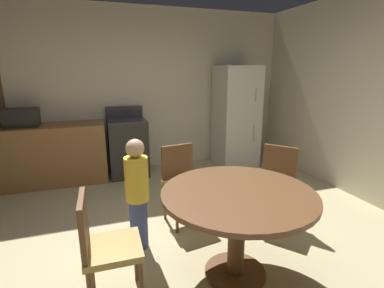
{
  "coord_description": "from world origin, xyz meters",
  "views": [
    {
      "loc": [
        -0.72,
        -2.16,
        1.69
      ],
      "look_at": [
        0.29,
        0.83,
        0.87
      ],
      "focal_mm": 26.87,
      "sensor_mm": 36.0,
      "label": 1
    }
  ],
  "objects_px": {
    "chair_west": "(103,243)",
    "person_child": "(137,192)",
    "microwave": "(22,118)",
    "dining_table": "(238,209)",
    "oven_range": "(128,147)",
    "refrigerator": "(236,117)",
    "chair_north": "(182,179)",
    "chair_northeast": "(276,180)"
  },
  "relations": [
    {
      "from": "refrigerator",
      "to": "chair_north",
      "type": "relative_size",
      "value": 2.02
    },
    {
      "from": "oven_range",
      "to": "chair_northeast",
      "type": "height_order",
      "value": "oven_range"
    },
    {
      "from": "microwave",
      "to": "chair_northeast",
      "type": "distance_m",
      "value": 3.57
    },
    {
      "from": "oven_range",
      "to": "chair_west",
      "type": "xyz_separation_m",
      "value": [
        -0.48,
        -2.72,
        0.03
      ]
    },
    {
      "from": "refrigerator",
      "to": "dining_table",
      "type": "distance_m",
      "value": 3.02
    },
    {
      "from": "microwave",
      "to": "dining_table",
      "type": "bearing_deg",
      "value": -53.53
    },
    {
      "from": "chair_west",
      "to": "person_child",
      "type": "relative_size",
      "value": 0.8
    },
    {
      "from": "chair_northeast",
      "to": "person_child",
      "type": "distance_m",
      "value": 1.53
    },
    {
      "from": "microwave",
      "to": "person_child",
      "type": "bearing_deg",
      "value": -57.79
    },
    {
      "from": "microwave",
      "to": "person_child",
      "type": "height_order",
      "value": "microwave"
    },
    {
      "from": "dining_table",
      "to": "chair_northeast",
      "type": "distance_m",
      "value": 1.05
    },
    {
      "from": "chair_north",
      "to": "oven_range",
      "type": "bearing_deg",
      "value": -175.51
    },
    {
      "from": "microwave",
      "to": "dining_table",
      "type": "height_order",
      "value": "microwave"
    },
    {
      "from": "refrigerator",
      "to": "chair_northeast",
      "type": "xyz_separation_m",
      "value": [
        -0.53,
        -2.04,
        -0.38
      ]
    },
    {
      "from": "person_child",
      "to": "dining_table",
      "type": "bearing_deg",
      "value": -0.0
    },
    {
      "from": "refrigerator",
      "to": "dining_table",
      "type": "relative_size",
      "value": 1.43
    },
    {
      "from": "oven_range",
      "to": "dining_table",
      "type": "bearing_deg",
      "value": -78.32
    },
    {
      "from": "person_child",
      "to": "refrigerator",
      "type": "bearing_deg",
      "value": 87.28
    },
    {
      "from": "oven_range",
      "to": "chair_northeast",
      "type": "relative_size",
      "value": 1.26
    },
    {
      "from": "chair_north",
      "to": "chair_northeast",
      "type": "bearing_deg",
      "value": 59.96
    },
    {
      "from": "oven_range",
      "to": "chair_west",
      "type": "height_order",
      "value": "oven_range"
    },
    {
      "from": "chair_west",
      "to": "person_child",
      "type": "xyz_separation_m",
      "value": [
        0.34,
        0.63,
        0.08
      ]
    },
    {
      "from": "refrigerator",
      "to": "chair_west",
      "type": "distance_m",
      "value": 3.61
    },
    {
      "from": "chair_north",
      "to": "chair_west",
      "type": "bearing_deg",
      "value": -50.03
    },
    {
      "from": "dining_table",
      "to": "person_child",
      "type": "relative_size",
      "value": 1.13
    },
    {
      "from": "chair_north",
      "to": "person_child",
      "type": "xyz_separation_m",
      "value": [
        -0.55,
        -0.38,
        0.08
      ]
    },
    {
      "from": "microwave",
      "to": "person_child",
      "type": "distance_m",
      "value": 2.51
    },
    {
      "from": "microwave",
      "to": "chair_north",
      "type": "xyz_separation_m",
      "value": [
        1.87,
        -1.71,
        -0.53
      ]
    },
    {
      "from": "microwave",
      "to": "oven_range",
      "type": "bearing_deg",
      "value": 0.14
    },
    {
      "from": "oven_range",
      "to": "refrigerator",
      "type": "distance_m",
      "value": 1.96
    },
    {
      "from": "microwave",
      "to": "chair_west",
      "type": "height_order",
      "value": "microwave"
    },
    {
      "from": "dining_table",
      "to": "oven_range",
      "type": "bearing_deg",
      "value": 101.68
    },
    {
      "from": "refrigerator",
      "to": "person_child",
      "type": "bearing_deg",
      "value": -135.28
    },
    {
      "from": "oven_range",
      "to": "chair_west",
      "type": "distance_m",
      "value": 2.77
    },
    {
      "from": "dining_table",
      "to": "chair_northeast",
      "type": "height_order",
      "value": "chair_northeast"
    },
    {
      "from": "oven_range",
      "to": "chair_northeast",
      "type": "xyz_separation_m",
      "value": [
        1.38,
        -2.09,
        0.03
      ]
    },
    {
      "from": "oven_range",
      "to": "person_child",
      "type": "height_order",
      "value": "oven_range"
    },
    {
      "from": "dining_table",
      "to": "chair_north",
      "type": "height_order",
      "value": "chair_north"
    },
    {
      "from": "chair_north",
      "to": "microwave",
      "type": "bearing_deg",
      "value": -141.33
    },
    {
      "from": "refrigerator",
      "to": "chair_west",
      "type": "relative_size",
      "value": 2.02
    },
    {
      "from": "microwave",
      "to": "chair_north",
      "type": "distance_m",
      "value": 2.58
    },
    {
      "from": "microwave",
      "to": "chair_west",
      "type": "distance_m",
      "value": 2.94
    }
  ]
}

